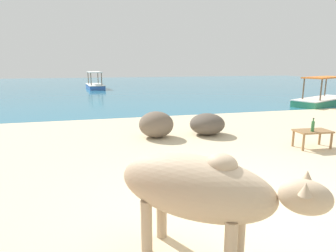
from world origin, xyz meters
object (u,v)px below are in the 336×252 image
low_bench_table (313,133)px  boat_green (322,99)px  cow (198,189)px  boat_blue (95,85)px  bottle (313,126)px

low_bench_table → boat_green: size_ratio=0.21×
low_bench_table → boat_green: (5.67, 5.91, -0.08)m
cow → boat_blue: 21.23m
cow → boat_green: bearing=85.0°
cow → boat_green: boat_green is taller
boat_green → boat_blue: (-9.95, 12.43, 0.00)m
boat_blue → low_bench_table: bearing=-172.1°
cow → bottle: size_ratio=5.60×
low_bench_table → boat_green: boat_green is taller
bottle → boat_green: boat_green is taller
cow → boat_green: 12.92m
boat_green → boat_blue: 15.92m
bottle → boat_green: (5.77, 6.01, -0.26)m
low_bench_table → boat_green: bearing=49.9°
cow → boat_blue: bearing=133.4°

